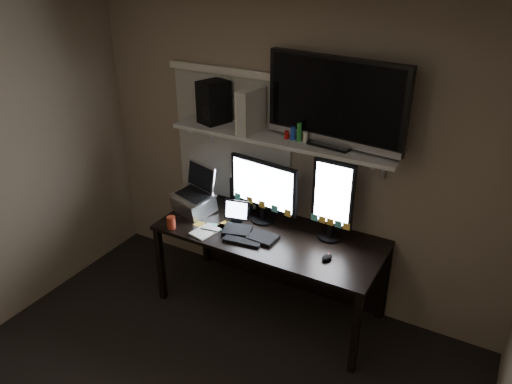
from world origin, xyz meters
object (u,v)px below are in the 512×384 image
Objects in this scene: tablet at (238,211)px; tv at (335,102)px; game_console at (251,111)px; desk at (276,245)px; monitor_landscape at (263,191)px; speaker at (214,102)px; laptop at (193,191)px; keyboard at (250,234)px; mouse at (327,257)px; cup at (171,222)px; monitor_portrait at (333,200)px.

tablet is 0.20× the size of tv.
tv reaches higher than game_console.
game_console is at bearing 167.82° from desk.
speaker is (-0.49, 0.07, 0.65)m from monitor_landscape.
laptop is (-0.41, -0.05, 0.10)m from tablet.
tablet is 0.83m from game_console.
keyboard reaches higher than desk.
desk is at bearing 168.97° from mouse.
tablet is at bearing -10.10° from speaker.
speaker reaches higher than keyboard.
keyboard is at bearing -118.37° from desk.
desk is 0.61m from mouse.
monitor_landscape is 1.36× the size of keyboard.
laptop is (-1.26, 0.12, 0.18)m from mouse.
desk is 1.13m from game_console.
monitor_landscape is at bearing 17.94° from tablet.
game_console is at bearing 172.75° from mouse.
keyboard is 4.71× the size of mouse.
cup is 0.10× the size of tv.
speaker is at bearing 83.23° from laptop.
desk is 0.47m from monitor_landscape.
speaker is at bearing 80.06° from cup.
cup is 0.30× the size of speaker.
keyboard is 1.38× the size of game_console.
monitor_portrait is at bearing 16.46° from speaker.
laptop is (-0.61, 0.11, 0.18)m from keyboard.
game_console is at bearing 52.91° from tablet.
laptop is at bearing -94.04° from speaker.
keyboard is (-0.56, -0.28, -0.31)m from monitor_portrait.
cup is at bearing -155.21° from monitor_portrait.
speaker is (-0.37, 0.05, 0.00)m from game_console.
tv is at bearing 10.34° from game_console.
keyboard is at bearing -54.73° from game_console.
laptop is at bearing -151.84° from game_console.
game_console is (-0.15, 0.28, 0.90)m from keyboard.
game_console reaches higher than keyboard.
mouse is 0.88m from tablet.
speaker is at bearing 179.53° from monitor_portrait.
speaker reaches higher than mouse.
tablet reaches higher than mouse.
monitor_portrait is 1.19m from laptop.
monitor_portrait is at bearing -28.06° from tv.
keyboard is at bearing -49.97° from tablet.
desk is 5.34× the size of speaker.
monitor_portrait is 6.75× the size of mouse.
monitor_landscape is at bearing 11.56° from speaker.
cup is 1.02m from speaker.
laptop reaches higher than keyboard.
monitor_portrait reaches higher than monitor_landscape.
speaker is at bearing -179.85° from game_console.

